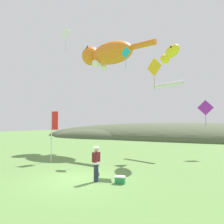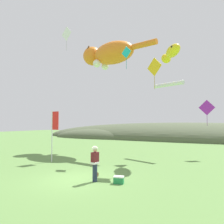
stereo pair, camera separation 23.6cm
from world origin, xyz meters
TOP-DOWN VIEW (x-y plane):
  - ground_plane at (0.00, 0.00)m, footprint 120.00×120.00m
  - distant_hill_ridge at (-1.14, 31.73)m, footprint 61.20×15.95m
  - festival_attendant at (1.06, 0.05)m, footprint 0.30×0.44m
  - kite_spool at (0.59, 0.96)m, footprint 0.17×0.25m
  - picnic_cooler at (2.28, 0.30)m, footprint 0.55×0.44m
  - festival_banner_pole at (-4.73, 3.39)m, footprint 0.66×0.08m
  - kite_giant_cat at (-4.28, 11.47)m, footprint 9.23×3.47m
  - kite_fish_windsock at (3.14, 8.81)m, footprint 2.37×3.34m
  - kite_tube_streamer at (2.40, 10.96)m, footprint 3.02×1.49m
  - kite_diamond_violet at (5.61, 11.24)m, footprint 1.33×0.30m
  - kite_diamond_teal at (-0.21, 7.01)m, footprint 0.99×0.32m
  - kite_diamond_gold at (2.78, 4.94)m, footprint 1.18×0.58m
  - kite_diamond_white at (-5.14, 5.30)m, footprint 1.25×0.24m

SIDE VIEW (x-z plane):
  - ground_plane at x=0.00m, z-range 0.00..0.00m
  - distant_hill_ridge at x=-1.14m, z-range -3.03..3.03m
  - kite_spool at x=0.59m, z-range 0.00..0.25m
  - picnic_cooler at x=2.28m, z-range 0.00..0.36m
  - festival_attendant at x=1.06m, z-range 0.07..1.84m
  - festival_banner_pole at x=-4.73m, z-range 0.60..4.49m
  - kite_diamond_violet at x=5.61m, z-range 3.16..5.43m
  - kite_tube_streamer at x=2.40m, z-range 6.35..6.79m
  - kite_diamond_gold at x=2.78m, z-range 5.69..7.89m
  - kite_diamond_teal at x=-0.21m, z-range 7.87..9.81m
  - kite_fish_windsock at x=3.14m, z-range 8.36..9.38m
  - kite_giant_cat at x=-4.28m, z-range 9.14..11.97m
  - kite_diamond_white at x=-5.14m, z-range 9.66..11.83m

